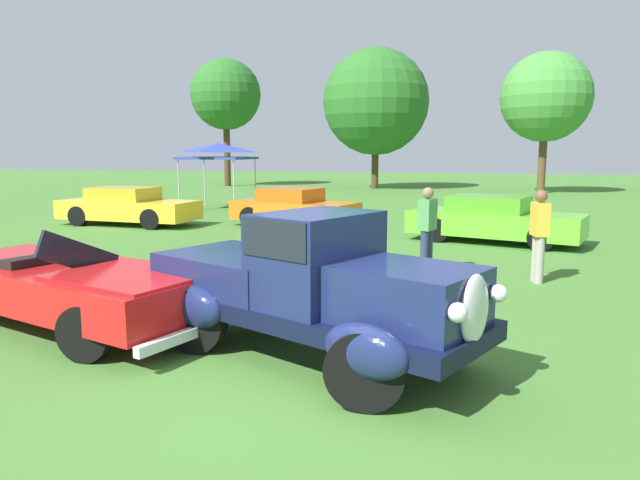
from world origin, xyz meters
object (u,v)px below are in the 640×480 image
at_px(show_car_yellow, 127,207).
at_px(show_car_orange, 293,208).
at_px(feature_pickup_truck, 312,285).
at_px(neighbor_convertible, 74,285).
at_px(canopy_tent_left_field, 217,150).
at_px(show_car_lime, 493,220).
at_px(spectator_between_cars, 539,233).
at_px(spectator_by_row, 427,227).

distance_m(show_car_yellow, show_car_orange, 5.44).
distance_m(feature_pickup_truck, neighbor_convertible, 3.48).
bearing_deg(show_car_yellow, canopy_tent_left_field, 82.82).
bearing_deg(show_car_yellow, feature_pickup_truck, -49.12).
bearing_deg(neighbor_convertible, feature_pickup_truck, -6.46).
height_order(show_car_lime, spectator_between_cars, spectator_between_cars).
xyz_separation_m(show_car_orange, spectator_between_cars, (6.63, -6.51, 0.31)).
height_order(feature_pickup_truck, show_car_lime, feature_pickup_truck).
distance_m(show_car_yellow, spectator_by_row, 11.29).
bearing_deg(feature_pickup_truck, spectator_by_row, 79.36).
bearing_deg(spectator_by_row, canopy_tent_left_field, 130.28).
bearing_deg(neighbor_convertible, spectator_between_cars, 34.58).
relative_size(neighbor_convertible, show_car_orange, 1.15).
bearing_deg(spectator_between_cars, show_car_orange, 135.50).
height_order(neighbor_convertible, show_car_yellow, neighbor_convertible).
relative_size(feature_pickup_truck, spectator_by_row, 2.57).
bearing_deg(show_car_orange, spectator_by_row, -53.58).
relative_size(feature_pickup_truck, show_car_orange, 1.01).
height_order(show_car_lime, spectator_by_row, spectator_by_row).
bearing_deg(canopy_tent_left_field, spectator_by_row, -49.72).
relative_size(show_car_lime, canopy_tent_left_field, 1.72).
bearing_deg(spectator_by_row, show_car_orange, 126.42).
relative_size(feature_pickup_truck, neighbor_convertible, 0.88).
relative_size(show_car_orange, show_car_lime, 0.92).
xyz_separation_m(show_car_lime, canopy_tent_left_field, (-10.68, 6.51, 1.82)).
distance_m(spectator_between_cars, canopy_tent_left_field, 15.96).
distance_m(feature_pickup_truck, spectator_by_row, 5.18).
bearing_deg(spectator_by_row, spectator_between_cars, -7.67).
xyz_separation_m(neighbor_convertible, show_car_orange, (-0.20, 10.94, 0.02)).
height_order(show_car_yellow, show_car_orange, same).
xyz_separation_m(feature_pickup_truck, neighbor_convertible, (-3.45, 0.39, -0.28)).
distance_m(neighbor_convertible, spectator_by_row, 6.45).
bearing_deg(show_car_lime, show_car_yellow, 175.50).
distance_m(show_car_lime, canopy_tent_left_field, 12.64).
bearing_deg(spectator_by_row, show_car_yellow, 151.94).
bearing_deg(canopy_tent_left_field, neighbor_convertible, -72.74).
bearing_deg(neighbor_convertible, show_car_lime, 57.44).
height_order(spectator_between_cars, spectator_by_row, same).
distance_m(show_car_orange, spectator_by_row, 7.76).
relative_size(feature_pickup_truck, show_car_lime, 0.93).
height_order(feature_pickup_truck, show_car_yellow, feature_pickup_truck).
bearing_deg(show_car_orange, neighbor_convertible, -88.94).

